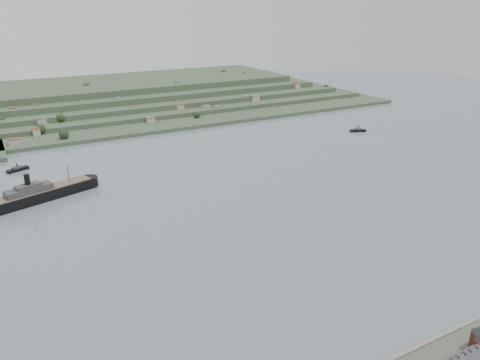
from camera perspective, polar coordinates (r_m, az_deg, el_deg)
ground at (r=314.78m, az=-0.46°, el=-4.65°), size 1400.00×1400.00×0.00m
far_peninsula at (r=674.79m, az=-14.68°, el=9.59°), size 760.00×309.00×30.00m
steamship at (r=366.08m, az=-24.90°, el=-2.09°), size 108.04×43.82×26.62m
ferry_west at (r=444.21m, az=-25.49°, el=1.21°), size 18.92×11.75×6.89m
ferry_east at (r=542.68m, az=14.18°, el=5.90°), size 18.45×11.29×6.71m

